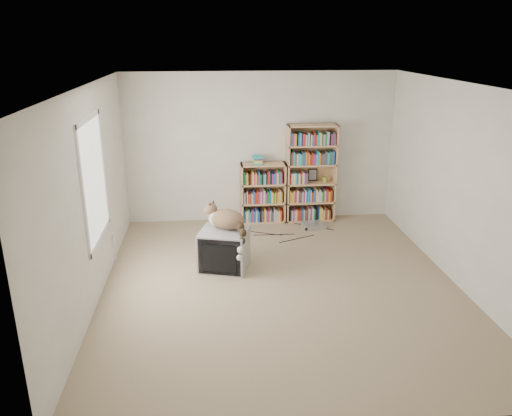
{
  "coord_description": "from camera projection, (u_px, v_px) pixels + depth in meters",
  "views": [
    {
      "loc": [
        -0.88,
        -5.67,
        3.02
      ],
      "look_at": [
        -0.22,
        1.0,
        0.71
      ],
      "focal_mm": 35.0,
      "sensor_mm": 36.0,
      "label": 1
    }
  ],
  "objects": [
    {
      "name": "floor_cables",
      "position": [
        289.0,
        232.0,
        8.11
      ],
      "size": [
        1.2,
        0.7,
        0.01
      ],
      "primitive_type": null,
      "color": "black",
      "rests_on": "floor"
    },
    {
      "name": "wall_right",
      "position": [
        461.0,
        187.0,
        6.2
      ],
      "size": [
        0.02,
        5.0,
        2.5
      ],
      "primitive_type": "cube",
      "color": "silver",
      "rests_on": "floor"
    },
    {
      "name": "bookcase_tall",
      "position": [
        311.0,
        175.0,
        8.44
      ],
      "size": [
        0.83,
        0.3,
        1.66
      ],
      "color": "tan",
      "rests_on": "floor"
    },
    {
      "name": "ceiling",
      "position": [
        284.0,
        85.0,
        5.59
      ],
      "size": [
        4.5,
        5.0,
        0.02
      ],
      "primitive_type": "cube",
      "color": "white",
      "rests_on": "wall_back"
    },
    {
      "name": "wall_back",
      "position": [
        261.0,
        148.0,
        8.35
      ],
      "size": [
        4.5,
        0.02,
        2.5
      ],
      "primitive_type": "cube",
      "color": "silver",
      "rests_on": "floor"
    },
    {
      "name": "floor",
      "position": [
        281.0,
        285.0,
        6.4
      ],
      "size": [
        4.5,
        5.0,
        0.01
      ],
      "primitive_type": "cube",
      "color": "tan",
      "rests_on": "ground"
    },
    {
      "name": "wall_left",
      "position": [
        91.0,
        197.0,
        5.79
      ],
      "size": [
        0.02,
        5.0,
        2.5
      ],
      "primitive_type": "cube",
      "color": "silver",
      "rests_on": "floor"
    },
    {
      "name": "wall_outlet",
      "position": [
        113.0,
        240.0,
        6.97
      ],
      "size": [
        0.01,
        0.08,
        0.13
      ],
      "primitive_type": "cube",
      "color": "silver",
      "rests_on": "wall_left"
    },
    {
      "name": "crt_tv",
      "position": [
        224.0,
        249.0,
        6.8
      ],
      "size": [
        0.75,
        0.71,
        0.54
      ],
      "rotation": [
        0.0,
        0.0,
        -0.27
      ],
      "color": "#959598",
      "rests_on": "floor"
    },
    {
      "name": "cat",
      "position": [
        229.0,
        223.0,
        6.69
      ],
      "size": [
        0.64,
        0.78,
        0.6
      ],
      "rotation": [
        0.0,
        0.0,
        -0.51
      ],
      "color": "#322014",
      "rests_on": "crt_tv"
    },
    {
      "name": "framed_print",
      "position": [
        313.0,
        175.0,
        8.52
      ],
      "size": [
        0.16,
        0.05,
        0.21
      ],
      "primitive_type": "cube",
      "rotation": [
        -0.17,
        0.0,
        0.0
      ],
      "color": "black",
      "rests_on": "bookcase_tall"
    },
    {
      "name": "green_mug",
      "position": [
        325.0,
        179.0,
        8.47
      ],
      "size": [
        0.08,
        0.08,
        0.09
      ],
      "primitive_type": "cylinder",
      "color": "olive",
      "rests_on": "bookcase_tall"
    },
    {
      "name": "book_stack",
      "position": [
        258.0,
        160.0,
        8.25
      ],
      "size": [
        0.18,
        0.24,
        0.13
      ],
      "primitive_type": "cube",
      "color": "#AF2717",
      "rests_on": "bookcase_short"
    },
    {
      "name": "window",
      "position": [
        94.0,
        180.0,
        5.93
      ],
      "size": [
        0.02,
        1.22,
        1.52
      ],
      "primitive_type": "cube",
      "color": "white",
      "rests_on": "wall_left"
    },
    {
      "name": "bookcase_short",
      "position": [
        263.0,
        195.0,
        8.47
      ],
      "size": [
        0.74,
        0.3,
        1.02
      ],
      "color": "tan",
      "rests_on": "floor"
    },
    {
      "name": "dvd_player",
      "position": [
        314.0,
        225.0,
        8.3
      ],
      "size": [
        0.41,
        0.34,
        0.08
      ],
      "primitive_type": "cube",
      "rotation": [
        0.0,
        0.0,
        0.26
      ],
      "color": "#AAAAAF",
      "rests_on": "floor"
    },
    {
      "name": "wall_front",
      "position": [
        333.0,
        292.0,
        3.64
      ],
      "size": [
        4.5,
        0.02,
        2.5
      ],
      "primitive_type": "cube",
      "color": "silver",
      "rests_on": "floor"
    }
  ]
}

